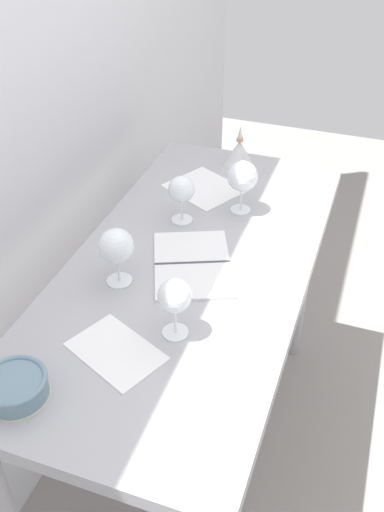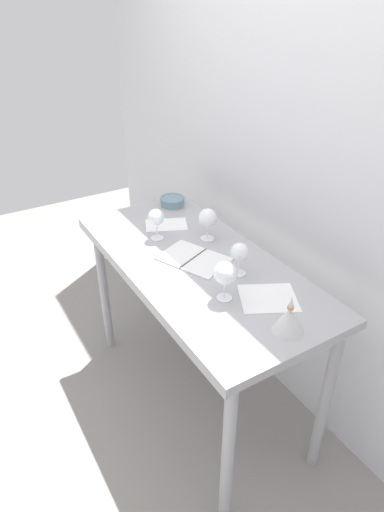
{
  "view_description": "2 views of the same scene",
  "coord_description": "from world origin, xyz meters",
  "views": [
    {
      "loc": [
        -1.21,
        -0.44,
        1.88
      ],
      "look_at": [
        -0.07,
        -0.03,
        0.97
      ],
      "focal_mm": 40.25,
      "sensor_mm": 36.0,
      "label": 1
    },
    {
      "loc": [
        1.47,
        -0.92,
        1.97
      ],
      "look_at": [
        0.02,
        -0.04,
        0.95
      ],
      "focal_mm": 31.02,
      "sensor_mm": 36.0,
      "label": 2
    }
  ],
  "objects": [
    {
      "name": "tasting_sheet_upper",
      "position": [
        -0.39,
        0.04,
        0.9
      ],
      "size": [
        0.22,
        0.26,
        0.0
      ],
      "primitive_type": "cube",
      "rotation": [
        0.0,
        0.0,
        -0.42
      ],
      "color": "white",
      "rests_on": "steel_counter"
    },
    {
      "name": "decanter_funnel",
      "position": [
        0.59,
        0.02,
        0.95
      ],
      "size": [
        0.12,
        0.12,
        0.16
      ],
      "color": "silver",
      "rests_on": "steel_counter"
    },
    {
      "name": "wine_glass_near_left",
      "position": [
        -0.28,
        -0.07,
        1.01
      ],
      "size": [
        0.08,
        0.08,
        0.16
      ],
      "color": "white",
      "rests_on": "steel_counter"
    },
    {
      "name": "back_wall",
      "position": [
        0.0,
        0.49,
        1.3
      ],
      "size": [
        3.8,
        0.04,
        2.6
      ],
      "primitive_type": "cube",
      "color": "silver",
      "rests_on": "ground_plane"
    },
    {
      "name": "ground_plane",
      "position": [
        0.0,
        0.0,
        0.0
      ],
      "size": [
        6.0,
        6.0,
        0.0
      ],
      "primitive_type": "plane",
      "color": "gray"
    },
    {
      "name": "tasting_bowl",
      "position": [
        -0.57,
        0.18,
        0.93
      ],
      "size": [
        0.14,
        0.14,
        0.06
      ],
      "color": "beige",
      "rests_on": "steel_counter"
    },
    {
      "name": "steel_counter",
      "position": [
        0.0,
        -0.01,
        0.79
      ],
      "size": [
        1.4,
        0.65,
        0.9
      ],
      "color": "#A1A1A7",
      "rests_on": "ground_plane"
    },
    {
      "name": "open_notebook",
      "position": [
        -0.02,
        -0.02,
        0.9
      ],
      "size": [
        0.36,
        0.31,
        0.01
      ],
      "rotation": [
        0.0,
        0.0,
        0.4
      ],
      "color": "white",
      "rests_on": "steel_counter"
    },
    {
      "name": "wine_glass_far_right",
      "position": [
        0.19,
        0.09,
        1.01
      ],
      "size": [
        0.08,
        0.08,
        0.15
      ],
      "color": "white",
      "rests_on": "steel_counter"
    },
    {
      "name": "tasting_sheet_lower",
      "position": [
        0.4,
        0.09,
        0.9
      ],
      "size": [
        0.28,
        0.29,
        0.0
      ],
      "primitive_type": "cube",
      "rotation": [
        0.0,
        0.0,
        -0.49
      ],
      "color": "white",
      "rests_on": "steel_counter"
    },
    {
      "name": "wine_glass_far_left",
      "position": [
        -0.15,
        0.15,
        1.01
      ],
      "size": [
        0.09,
        0.09,
        0.16
      ],
      "color": "white",
      "rests_on": "steel_counter"
    },
    {
      "name": "wine_glass_near_right",
      "position": [
        0.3,
        -0.06,
        1.02
      ],
      "size": [
        0.09,
        0.09,
        0.17
      ],
      "color": "white",
      "rests_on": "steel_counter"
    }
  ]
}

